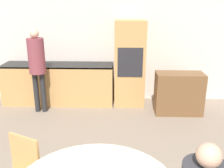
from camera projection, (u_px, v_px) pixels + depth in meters
wall_back at (117, 43)px, 5.53m from camera, size 6.65×0.05×2.60m
kitchen_counter at (59, 83)px, 5.51m from camera, size 2.39×0.60×0.88m
oven_unit at (130, 64)px, 5.33m from camera, size 0.64×0.59×1.81m
sideboard at (179, 93)px, 4.99m from camera, size 0.93×0.45×0.83m
person_standing at (37, 62)px, 4.86m from camera, size 0.32×0.32×1.68m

